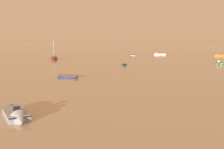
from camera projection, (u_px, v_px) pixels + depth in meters
name	position (u px, v px, depth m)	size (l,w,h in m)	color
motorboat_moored_0	(219.00, 63.00, 74.02)	(3.33, 4.57, 1.50)	#23602D
motorboat_moored_1	(17.00, 116.00, 25.95)	(3.84, 5.83, 1.89)	gray
motorboat_moored_3	(219.00, 56.00, 100.78)	(4.32, 1.62, 1.45)	orange
rowboat_moored_1	(133.00, 55.00, 102.87)	(2.43, 3.16, 0.48)	white
sailboat_moored_0	(54.00, 58.00, 87.77)	(2.12, 6.43, 7.16)	red
rowboat_moored_2	(68.00, 77.00, 50.68)	(4.45, 2.76, 0.66)	navy
rowboat_moored_3	(124.00, 65.00, 70.60)	(2.10, 3.08, 0.46)	#197084
motorboat_moored_5	(158.00, 54.00, 106.98)	(4.85, 1.72, 1.81)	white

